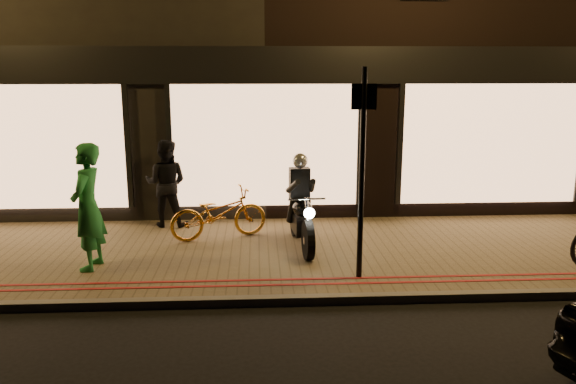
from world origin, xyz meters
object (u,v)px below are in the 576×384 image
(motorcycle, at_px, (301,211))
(sign_post, at_px, (362,164))
(person_green, at_px, (88,207))
(bicycle_gold, at_px, (219,214))

(motorcycle, bearing_deg, sign_post, -68.84)
(sign_post, distance_m, person_green, 4.10)
(motorcycle, height_order, sign_post, sign_post)
(sign_post, relative_size, bicycle_gold, 1.73)
(bicycle_gold, distance_m, person_green, 2.38)
(motorcycle, height_order, bicycle_gold, motorcycle)
(motorcycle, relative_size, person_green, 1.01)
(person_green, bearing_deg, bicycle_gold, 132.63)
(motorcycle, xyz_separation_m, person_green, (-3.26, -0.90, 0.34))
(sign_post, bearing_deg, bicycle_gold, 136.85)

